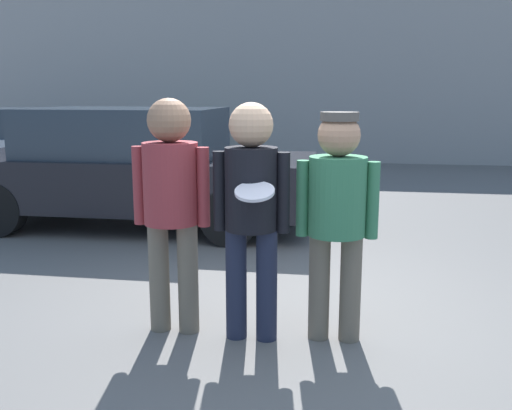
{
  "coord_description": "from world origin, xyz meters",
  "views": [
    {
      "loc": [
        0.25,
        -4.06,
        1.75
      ],
      "look_at": [
        -0.4,
        -0.04,
        0.94
      ],
      "focal_mm": 40.0,
      "sensor_mm": 36.0,
      "label": 1
    }
  ],
  "objects_px": {
    "shrub": "(202,144)",
    "person_right": "(337,206)",
    "person_left": "(171,194)",
    "person_middle_with_frisbee": "(251,201)",
    "parked_car_near": "(132,168)"
  },
  "relations": [
    {
      "from": "shrub",
      "to": "person_right",
      "type": "bearing_deg",
      "value": -70.41
    },
    {
      "from": "person_middle_with_frisbee",
      "to": "person_right",
      "type": "height_order",
      "value": "person_middle_with_frisbee"
    },
    {
      "from": "person_left",
      "to": "person_middle_with_frisbee",
      "type": "relative_size",
      "value": 1.02
    },
    {
      "from": "person_left",
      "to": "person_right",
      "type": "xyz_separation_m",
      "value": [
        1.17,
        0.04,
        -0.05
      ]
    },
    {
      "from": "parked_car_near",
      "to": "shrub",
      "type": "bearing_deg",
      "value": 96.77
    },
    {
      "from": "parked_car_near",
      "to": "shrub",
      "type": "relative_size",
      "value": 4.96
    },
    {
      "from": "person_right",
      "to": "shrub",
      "type": "height_order",
      "value": "person_right"
    },
    {
      "from": "person_left",
      "to": "shrub",
      "type": "bearing_deg",
      "value": 103.31
    },
    {
      "from": "person_left",
      "to": "person_middle_with_frisbee",
      "type": "bearing_deg",
      "value": -4.19
    },
    {
      "from": "person_left",
      "to": "person_middle_with_frisbee",
      "type": "height_order",
      "value": "person_left"
    },
    {
      "from": "person_left",
      "to": "person_right",
      "type": "distance_m",
      "value": 1.18
    },
    {
      "from": "shrub",
      "to": "person_left",
      "type": "bearing_deg",
      "value": -76.69
    },
    {
      "from": "person_left",
      "to": "parked_car_near",
      "type": "bearing_deg",
      "value": 115.85
    },
    {
      "from": "person_middle_with_frisbee",
      "to": "shrub",
      "type": "height_order",
      "value": "person_middle_with_frisbee"
    },
    {
      "from": "parked_car_near",
      "to": "person_right",
      "type": "bearing_deg",
      "value": -49.27
    }
  ]
}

